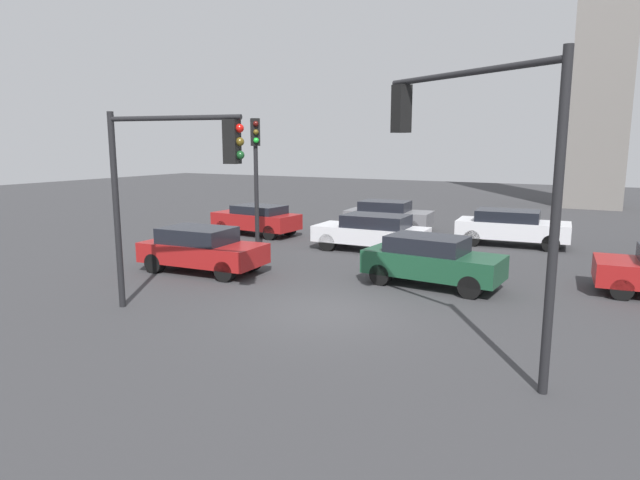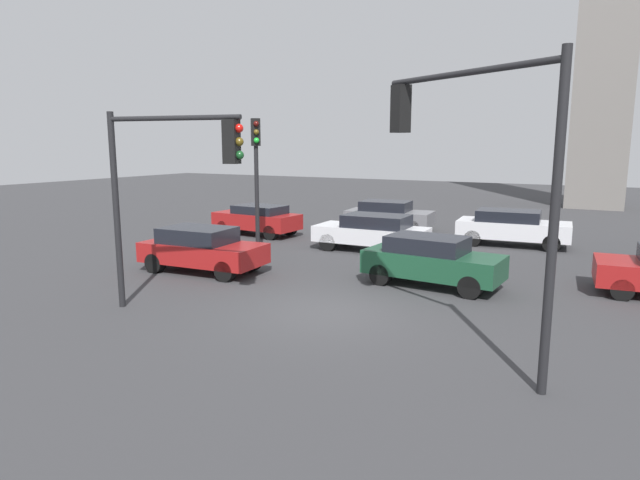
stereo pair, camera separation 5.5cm
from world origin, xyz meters
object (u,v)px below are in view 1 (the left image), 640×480
at_px(traffic_light_0, 471,148).
at_px(car_6, 202,249).
at_px(car_4, 388,215).
at_px(traffic_light_2, 172,169).
at_px(traffic_light_1, 256,161).
at_px(car_0, 511,227).
at_px(car_3, 431,260).
at_px(car_1, 257,219).
at_px(car_7, 372,232).

bearing_deg(traffic_light_0, car_6, 10.37).
distance_m(car_4, car_6, 11.57).
bearing_deg(traffic_light_2, car_6, 112.99).
bearing_deg(traffic_light_1, car_0, 86.00).
relative_size(traffic_light_2, car_6, 1.19).
height_order(traffic_light_1, car_3, traffic_light_1).
bearing_deg(traffic_light_1, traffic_light_2, -23.14).
xyz_separation_m(car_4, car_6, (-2.07, -11.39, 0.03)).
xyz_separation_m(traffic_light_0, car_0, (-1.22, 13.08, -3.31)).
bearing_deg(car_6, traffic_light_0, -22.77).
distance_m(car_1, car_3, 11.14).
distance_m(car_3, car_4, 10.84).
bearing_deg(traffic_light_2, car_0, 57.09).
relative_size(traffic_light_0, car_6, 1.36).
bearing_deg(car_7, car_0, -142.39).
xyz_separation_m(traffic_light_0, car_4, (-7.31, 14.64, -3.35)).
relative_size(car_4, car_7, 0.96).
xyz_separation_m(car_3, car_7, (-3.67, 4.16, -0.01)).
xyz_separation_m(traffic_light_2, car_6, (-2.43, 3.75, -2.82)).
xyz_separation_m(traffic_light_1, car_6, (0.05, -3.26, -2.79)).
bearing_deg(traffic_light_2, car_4, 81.34).
bearing_deg(traffic_light_0, car_7, -28.16).
relative_size(car_3, car_6, 0.98).
relative_size(traffic_light_2, car_3, 1.21).
xyz_separation_m(traffic_light_1, car_0, (8.21, 6.57, -2.78)).
relative_size(traffic_light_1, car_1, 1.22).
distance_m(car_1, car_6, 7.47).
xyz_separation_m(car_0, car_7, (-4.64, -3.82, -0.02)).
height_order(traffic_light_2, car_4, traffic_light_2).
xyz_separation_m(car_4, car_7, (1.45, -5.39, 0.03)).
bearing_deg(traffic_light_0, traffic_light_1, -5.12).
relative_size(car_0, car_6, 1.09).
xyz_separation_m(car_3, car_4, (-5.13, 9.55, -0.04)).
height_order(car_4, car_7, car_7).
distance_m(car_3, car_7, 5.55).
distance_m(traffic_light_1, car_1, 5.35).
bearing_deg(car_4, car_3, -66.60).
bearing_deg(car_0, car_1, -169.78).
relative_size(traffic_light_2, car_1, 1.18).
distance_m(car_0, car_1, 11.22).
distance_m(car_1, car_7, 6.29).
bearing_deg(car_6, car_1, 107.41).
relative_size(traffic_light_1, car_6, 1.22).
bearing_deg(car_4, traffic_light_0, -68.28).
bearing_deg(car_3, traffic_light_0, -62.61).
bearing_deg(traffic_light_1, car_6, -41.81).
distance_m(traffic_light_0, car_1, 16.17).
relative_size(traffic_light_1, car_4, 1.19).
height_order(traffic_light_1, car_0, traffic_light_1).
xyz_separation_m(traffic_light_0, car_3, (-2.19, 5.09, -3.31)).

